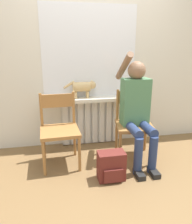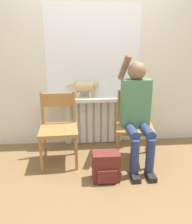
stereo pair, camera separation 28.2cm
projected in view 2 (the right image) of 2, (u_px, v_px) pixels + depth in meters
The scene contains 10 objects.
ground_plane at pixel (102, 188), 2.31m from camera, with size 12.00×12.00×0.00m, color brown.
wall_with_window at pixel (93, 53), 3.08m from camera, with size 7.00×0.06×2.70m.
radiator at pixel (94, 122), 3.30m from camera, with size 0.87×0.08×0.68m.
windowsill at pixel (94, 99), 3.14m from camera, with size 1.38×0.23×0.05m.
window_glass at pixel (93, 52), 3.05m from camera, with size 1.33×0.01×1.25m.
chair_left at pixel (59, 127), 2.72m from camera, with size 0.48×0.48×0.89m.
chair_right at pixel (134, 125), 2.81m from camera, with size 0.53×0.53×0.89m.
person at pixel (137, 108), 2.64m from camera, with size 0.36×0.96×1.38m.
cat at pixel (86, 87), 3.09m from camera, with size 0.46×0.13×0.25m.
backpack at pixel (106, 167), 2.41m from camera, with size 0.30×0.21×0.33m.
Camera 2 is at (-0.24, -1.96, 1.44)m, focal length 35.00 mm.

